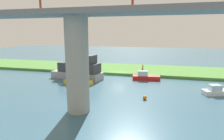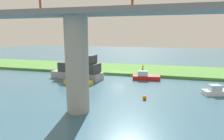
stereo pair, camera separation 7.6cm
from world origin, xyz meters
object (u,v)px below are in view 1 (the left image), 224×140
person_on_bank (143,68)px  pontoon_yellow (78,69)px  mooring_post (81,68)px  bridge_pylon (77,65)px  houseboat_blue (145,77)px  motorboat_red (217,91)px  marker_buoy (145,98)px  motorboat_white (77,81)px

person_on_bank → pontoon_yellow: 12.76m
mooring_post → bridge_pylon: bearing=112.8°
person_on_bank → houseboat_blue: bearing=101.4°
mooring_post → houseboat_blue: (-13.16, 2.77, -0.47)m
pontoon_yellow → motorboat_red: size_ratio=2.25×
houseboat_blue → bridge_pylon: bearing=71.5°
bridge_pylon → mooring_post: 20.59m
bridge_pylon → marker_buoy: 9.38m
bridge_pylon → marker_buoy: bearing=-139.5°
pontoon_yellow → motorboat_red: pontoon_yellow is taller
person_on_bank → marker_buoy: size_ratio=2.78×
motorboat_white → motorboat_red: size_ratio=1.12×
bridge_pylon → pontoon_yellow: 15.36m
person_on_bank → motorboat_white: (9.01, 11.03, -0.67)m
mooring_post → marker_buoy: mooring_post is taller
motorboat_red → motorboat_white: bearing=-0.4°
pontoon_yellow → houseboat_blue: bearing=-169.3°
motorboat_white → marker_buoy: size_ratio=9.45×
pontoon_yellow → houseboat_blue: 11.79m
pontoon_yellow → marker_buoy: (-12.46, 8.38, -1.48)m
pontoon_yellow → person_on_bank: bearing=-145.5°
houseboat_blue → motorboat_white: houseboat_blue is taller
pontoon_yellow → motorboat_white: size_ratio=2.02×
person_on_bank → motorboat_red: size_ratio=0.33×
marker_buoy → motorboat_white: bearing=-22.6°
mooring_post → motorboat_white: mooring_post is taller
houseboat_blue → motorboat_red: bearing=148.3°
bridge_pylon → mooring_post: bearing=-67.2°
mooring_post → houseboat_blue: size_ratio=0.22×
motorboat_white → bridge_pylon: bearing=115.5°
bridge_pylon → pontoon_yellow: bearing=-65.6°
person_on_bank → motorboat_white: bearing=50.8°
motorboat_red → marker_buoy: bearing=26.2°
bridge_pylon → motorboat_white: size_ratio=2.02×
bridge_pylon → pontoon_yellow: bridge_pylon is taller
mooring_post → motorboat_white: size_ratio=0.22×
person_on_bank → pontoon_yellow: (10.50, 7.22, 0.53)m
motorboat_red → bridge_pylon: bearing=32.7°
marker_buoy → mooring_post: bearing=-43.4°
bridge_pylon → pontoon_yellow: (6.21, -13.72, -3.04)m
houseboat_blue → marker_buoy: houseboat_blue is taller
bridge_pylon → houseboat_blue: size_ratio=1.99×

